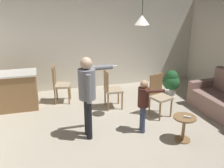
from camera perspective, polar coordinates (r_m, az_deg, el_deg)
The scene contains 12 objects.
ground at distance 5.23m, azimuth 4.68°, elevation -11.99°, with size 7.68×7.68×0.00m, color #B2A893.
wall_back at distance 7.66m, azimuth -3.29°, elevation 9.19°, with size 6.40×0.10×2.70m, color silver.
kitchen_counter at distance 6.70m, azimuth -21.91°, elevation -1.52°, with size 1.26×0.66×0.95m.
side_table_by_couch at distance 5.14m, azimuth 16.11°, elevation -9.14°, with size 0.44×0.44×0.52m.
person_adult at distance 4.81m, azimuth -5.56°, elevation -1.21°, with size 0.82×0.49×1.66m.
person_child at distance 5.13m, azimuth 7.29°, elevation -3.74°, with size 0.58×0.38×1.15m.
dining_chair_by_counter at distance 6.75m, azimuth -12.01°, elevation 0.27°, with size 0.49×0.49×1.00m.
dining_chair_near_wall at distance 6.26m, azimuth -0.33°, elevation -0.84°, with size 0.43×0.43×1.00m.
dining_chair_centre_back at distance 5.98m, azimuth 10.66°, elevation -2.20°, with size 0.53×0.53×1.00m.
potted_plant_corner at distance 7.32m, azimuth 13.41°, elevation 0.54°, with size 0.48×0.48×0.74m.
spare_remote_on_table at distance 5.02m, azimuth 16.82°, elevation -7.24°, with size 0.04×0.13×0.04m, color white.
ceiling_light_pendant at distance 5.41m, azimuth 6.88°, elevation 14.37°, with size 0.32×0.32×0.55m.
Camera 1 is at (-1.58, -4.16, 2.73)m, focal length 39.96 mm.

